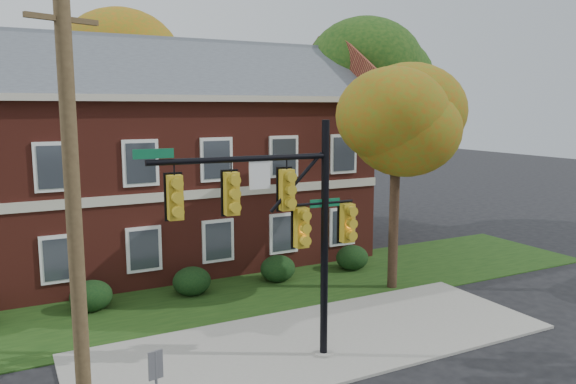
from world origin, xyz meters
name	(u,v)px	position (x,y,z in m)	size (l,w,h in m)	color
ground	(337,355)	(0.00, 0.00, 0.00)	(120.00, 120.00, 0.00)	black
sidewalk	(319,341)	(0.00, 1.00, 0.04)	(14.00, 5.00, 0.08)	gray
grass_strip	(250,292)	(0.00, 6.00, 0.02)	(30.00, 6.00, 0.04)	#193811
apartment_building	(152,149)	(-2.00, 11.95, 4.99)	(18.80, 8.80, 9.74)	maroon
hedge_left	(91,296)	(-5.50, 6.70, 0.53)	(1.40, 1.26, 1.05)	black
hedge_center	(192,281)	(-2.00, 6.70, 0.53)	(1.40, 1.26, 1.05)	black
hedge_right	(278,269)	(1.50, 6.70, 0.53)	(1.40, 1.26, 1.05)	black
hedge_far_right	(352,258)	(5.00, 6.70, 0.53)	(1.40, 1.26, 1.05)	black
tree_near_right	(404,111)	(5.22, 3.87, 6.67)	(4.50, 4.25, 8.58)	black
tree_right_rear	(358,82)	(9.31, 12.81, 8.12)	(6.30, 5.95, 10.62)	black
tree_far_rear	(138,70)	(-0.66, 19.79, 8.84)	(6.84, 6.46, 11.52)	black
traffic_signal	(285,217)	(-1.56, 0.11, 4.02)	(5.80, 0.57, 6.47)	gray
utility_pole	(74,220)	(-6.74, -1.00, 4.62)	(1.35, 0.63, 9.11)	#463620
sign_post	(156,383)	(-5.50, -2.00, 1.42)	(0.30, 0.10, 2.08)	slate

